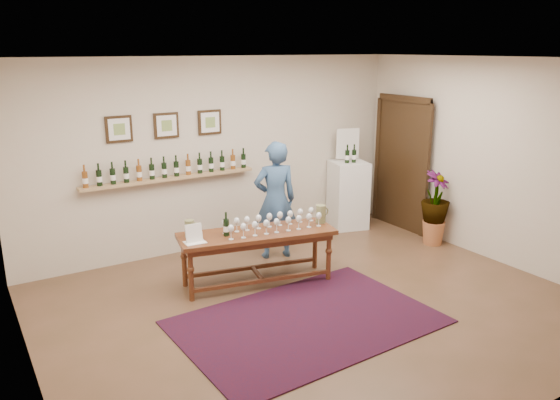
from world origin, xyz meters
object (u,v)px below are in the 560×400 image
tasting_table (257,240)px  potted_plant (435,208)px  person (275,200)px  display_pedestal (348,195)px

tasting_table → potted_plant: bearing=9.2°
potted_plant → person: person is taller
display_pedestal → person: size_ratio=0.66×
tasting_table → potted_plant: size_ratio=2.09×
potted_plant → display_pedestal: bearing=113.6°
person → tasting_table: bearing=60.0°
display_pedestal → potted_plant: 1.48m
tasting_table → display_pedestal: (2.41, 1.21, -0.03)m
potted_plant → person: size_ratio=0.58×
display_pedestal → person: 1.83m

